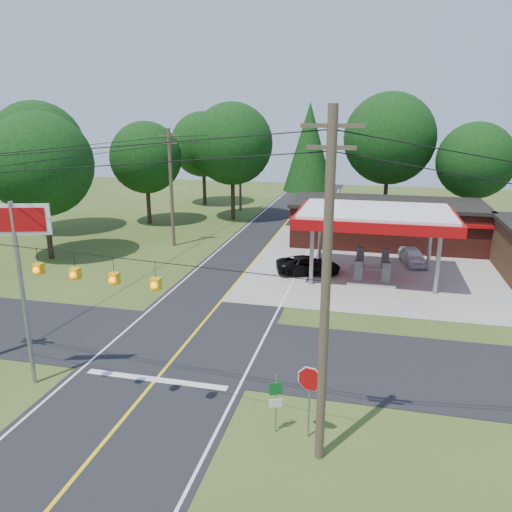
% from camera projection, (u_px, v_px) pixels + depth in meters
% --- Properties ---
extents(ground, '(120.00, 120.00, 0.00)m').
position_uv_depth(ground, '(186.00, 344.00, 25.14)').
color(ground, '#314B1A').
rests_on(ground, ground).
extents(main_highway, '(8.00, 120.00, 0.02)m').
position_uv_depth(main_highway, '(186.00, 344.00, 25.14)').
color(main_highway, black).
rests_on(main_highway, ground).
extents(cross_road, '(70.00, 7.00, 0.02)m').
position_uv_depth(cross_road, '(186.00, 344.00, 25.14)').
color(cross_road, black).
rests_on(cross_road, ground).
extents(lane_center_yellow, '(0.15, 110.00, 0.00)m').
position_uv_depth(lane_center_yellow, '(186.00, 344.00, 25.13)').
color(lane_center_yellow, yellow).
rests_on(lane_center_yellow, main_highway).
extents(gas_canopy, '(10.60, 7.40, 4.88)m').
position_uv_depth(gas_canopy, '(375.00, 218.00, 34.12)').
color(gas_canopy, gray).
rests_on(gas_canopy, ground).
extents(convenience_store, '(16.40, 7.55, 3.80)m').
position_uv_depth(convenience_store, '(386.00, 222.00, 43.89)').
color(convenience_store, '#541E18').
rests_on(convenience_store, ground).
extents(utility_pole_near_right, '(1.80, 0.30, 11.50)m').
position_uv_depth(utility_pole_near_right, '(326.00, 292.00, 15.29)').
color(utility_pole_near_right, '#473828').
rests_on(utility_pole_near_right, ground).
extents(utility_pole_far_left, '(1.80, 0.30, 10.00)m').
position_uv_depth(utility_pole_far_left, '(171.00, 186.00, 42.29)').
color(utility_pole_far_left, '#473828').
rests_on(utility_pole_far_left, ground).
extents(utility_pole_north, '(0.30, 0.30, 9.50)m').
position_uv_depth(utility_pole_north, '(240.00, 170.00, 57.98)').
color(utility_pole_north, '#473828').
rests_on(utility_pole_north, ground).
extents(overhead_beacons, '(17.04, 2.04, 1.03)m').
position_uv_depth(overhead_beacons, '(93.00, 257.00, 18.03)').
color(overhead_beacons, black).
rests_on(overhead_beacons, ground).
extents(treeline_backdrop, '(70.27, 51.59, 13.30)m').
position_uv_depth(treeline_backdrop, '(286.00, 155.00, 45.33)').
color(treeline_backdrop, '#332316').
rests_on(treeline_backdrop, ground).
extents(suv_car, '(5.66, 5.66, 1.28)m').
position_uv_depth(suv_car, '(308.00, 265.00, 35.91)').
color(suv_car, black).
rests_on(suv_car, ground).
extents(sedan_car, '(4.45, 4.45, 1.27)m').
position_uv_depth(sedan_car, '(413.00, 256.00, 38.21)').
color(sedan_car, white).
rests_on(sedan_car, ground).
extents(big_stop_sign, '(2.85, 0.88, 7.93)m').
position_uv_depth(big_stop_sign, '(16.00, 249.00, 19.89)').
color(big_stop_sign, gray).
rests_on(big_stop_sign, ground).
extents(octagonal_stop_sign, '(0.94, 0.28, 2.81)m').
position_uv_depth(octagonal_stop_sign, '(310.00, 385.00, 17.38)').
color(octagonal_stop_sign, gray).
rests_on(octagonal_stop_sign, ground).
extents(route_sign_post, '(0.45, 0.22, 2.34)m').
position_uv_depth(route_sign_post, '(276.00, 398.00, 17.84)').
color(route_sign_post, gray).
rests_on(route_sign_post, ground).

